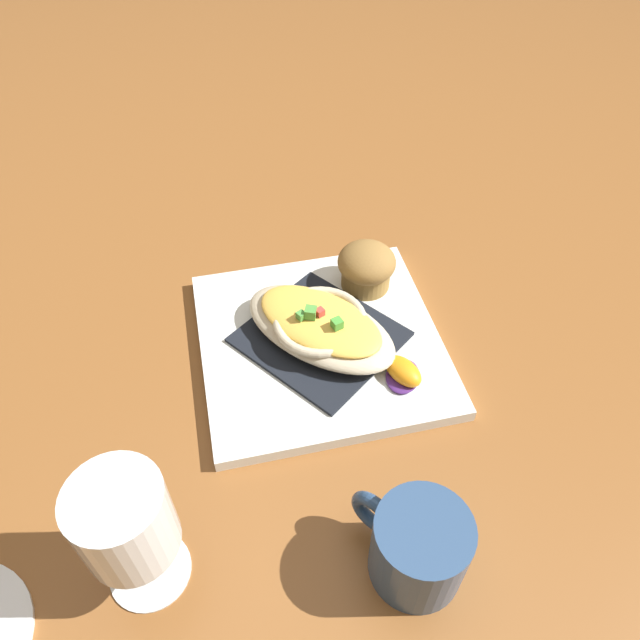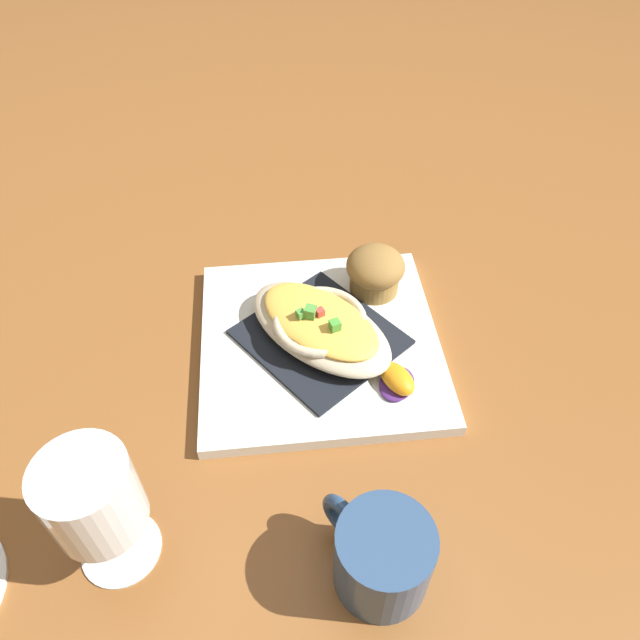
{
  "view_description": "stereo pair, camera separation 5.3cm",
  "coord_description": "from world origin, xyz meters",
  "px_view_note": "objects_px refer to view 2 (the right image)",
  "views": [
    {
      "loc": [
        -0.44,
        0.11,
        0.53
      ],
      "look_at": [
        0.0,
        0.0,
        0.05
      ],
      "focal_mm": 33.77,
      "sensor_mm": 36.0,
      "label": 1
    },
    {
      "loc": [
        -0.45,
        0.05,
        0.53
      ],
      "look_at": [
        0.0,
        0.0,
        0.05
      ],
      "focal_mm": 33.77,
      "sensor_mm": 36.0,
      "label": 2
    }
  ],
  "objects_px": {
    "muffin": "(375,271)",
    "coffee_mug": "(381,558)",
    "orange_garnish": "(397,380)",
    "gratin_dish": "(320,324)",
    "square_plate": "(320,342)",
    "stemmed_glass": "(94,501)"
  },
  "relations": [
    {
      "from": "gratin_dish",
      "to": "muffin",
      "type": "relative_size",
      "value": 2.93
    },
    {
      "from": "coffee_mug",
      "to": "stemmed_glass",
      "type": "relative_size",
      "value": 0.73
    },
    {
      "from": "coffee_mug",
      "to": "orange_garnish",
      "type": "bearing_deg",
      "value": -16.17
    },
    {
      "from": "muffin",
      "to": "coffee_mug",
      "type": "relative_size",
      "value": 0.7
    },
    {
      "from": "gratin_dish",
      "to": "orange_garnish",
      "type": "xyz_separation_m",
      "value": [
        -0.08,
        -0.07,
        -0.01
      ]
    },
    {
      "from": "orange_garnish",
      "to": "coffee_mug",
      "type": "bearing_deg",
      "value": 163.83
    },
    {
      "from": "coffee_mug",
      "to": "stemmed_glass",
      "type": "bearing_deg",
      "value": 77.5
    },
    {
      "from": "stemmed_glass",
      "to": "coffee_mug",
      "type": "bearing_deg",
      "value": -102.5
    },
    {
      "from": "orange_garnish",
      "to": "stemmed_glass",
      "type": "height_order",
      "value": "stemmed_glass"
    },
    {
      "from": "square_plate",
      "to": "muffin",
      "type": "distance_m",
      "value": 0.11
    },
    {
      "from": "coffee_mug",
      "to": "stemmed_glass",
      "type": "xyz_separation_m",
      "value": [
        0.05,
        0.22,
        0.06
      ]
    },
    {
      "from": "coffee_mug",
      "to": "square_plate",
      "type": "bearing_deg",
      "value": 4.03
    },
    {
      "from": "gratin_dish",
      "to": "orange_garnish",
      "type": "bearing_deg",
      "value": -136.14
    },
    {
      "from": "square_plate",
      "to": "gratin_dish",
      "type": "height_order",
      "value": "gratin_dish"
    },
    {
      "from": "orange_garnish",
      "to": "muffin",
      "type": "bearing_deg",
      "value": -1.07
    },
    {
      "from": "square_plate",
      "to": "orange_garnish",
      "type": "xyz_separation_m",
      "value": [
        -0.08,
        -0.07,
        0.02
      ]
    },
    {
      "from": "muffin",
      "to": "stemmed_glass",
      "type": "distance_m",
      "value": 0.4
    },
    {
      "from": "orange_garnish",
      "to": "coffee_mug",
      "type": "relative_size",
      "value": 0.6
    },
    {
      "from": "muffin",
      "to": "orange_garnish",
      "type": "xyz_separation_m",
      "value": [
        -0.15,
        0.0,
        -0.02
      ]
    },
    {
      "from": "gratin_dish",
      "to": "coffee_mug",
      "type": "bearing_deg",
      "value": -175.97
    },
    {
      "from": "square_plate",
      "to": "stemmed_glass",
      "type": "distance_m",
      "value": 0.3
    },
    {
      "from": "gratin_dish",
      "to": "stemmed_glass",
      "type": "height_order",
      "value": "stemmed_glass"
    }
  ]
}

